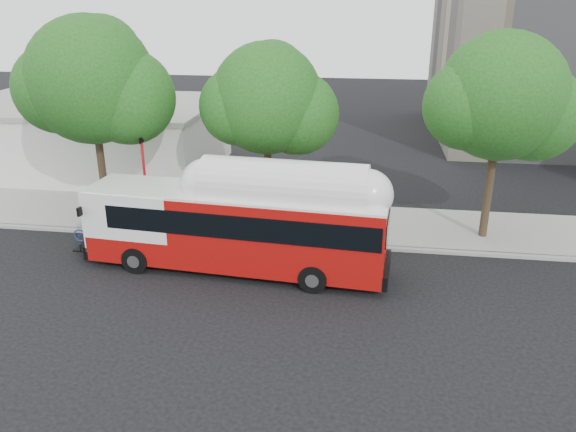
{
  "coord_description": "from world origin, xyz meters",
  "views": [
    {
      "loc": [
        3.52,
        -18.87,
        10.34
      ],
      "look_at": [
        0.39,
        3.0,
        1.71
      ],
      "focal_mm": 35.0,
      "sensor_mm": 36.0,
      "label": 1
    }
  ],
  "objects": [
    {
      "name": "ground",
      "position": [
        0.0,
        0.0,
        0.0
      ],
      "size": [
        120.0,
        120.0,
        0.0
      ],
      "primitive_type": "plane",
      "color": "black",
      "rests_on": "ground"
    },
    {
      "name": "sidewalk",
      "position": [
        0.0,
        6.5,
        0.07
      ],
      "size": [
        60.0,
        5.0,
        0.15
      ],
      "primitive_type": "cube",
      "color": "gray",
      "rests_on": "ground"
    },
    {
      "name": "curb_strip",
      "position": [
        0.0,
        3.9,
        0.07
      ],
      "size": [
        60.0,
        0.3,
        0.15
      ],
      "primitive_type": "cube",
      "color": "gray",
      "rests_on": "ground"
    },
    {
      "name": "red_curb_segment",
      "position": [
        -3.0,
        3.9,
        0.08
      ],
      "size": [
        10.0,
        0.32,
        0.16
      ],
      "primitive_type": "cube",
      "color": "#9E1711",
      "rests_on": "ground"
    },
    {
      "name": "street_tree_left",
      "position": [
        -8.53,
        5.56,
        6.6
      ],
      "size": [
        6.67,
        5.8,
        9.74
      ],
      "color": "#2D2116",
      "rests_on": "ground"
    },
    {
      "name": "street_tree_mid",
      "position": [
        -0.59,
        6.06,
        5.91
      ],
      "size": [
        5.75,
        5.0,
        8.62
      ],
      "color": "#2D2116",
      "rests_on": "ground"
    },
    {
      "name": "street_tree_right",
      "position": [
        9.44,
        5.86,
        6.26
      ],
      "size": [
        6.21,
        5.4,
        9.18
      ],
      "color": "#2D2116",
      "rests_on": "ground"
    },
    {
      "name": "low_commercial_bldg",
      "position": [
        -14.0,
        14.0,
        2.15
      ],
      "size": [
        16.2,
        10.2,
        4.25
      ],
      "color": "silver",
      "rests_on": "ground"
    },
    {
      "name": "transit_bus",
      "position": [
        -1.36,
        1.15,
        1.77
      ],
      "size": [
        12.93,
        3.57,
        3.78
      ],
      "rotation": [
        0.0,
        0.0,
        -0.08
      ],
      "color": "#A10D0B",
      "rests_on": "ground"
    },
    {
      "name": "signal_pole",
      "position": [
        -6.49,
        4.58,
        2.3
      ],
      "size": [
        0.13,
        0.42,
        4.49
      ],
      "color": "red",
      "rests_on": "ground"
    }
  ]
}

